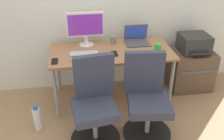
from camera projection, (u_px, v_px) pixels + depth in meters
ground_plane at (111, 98)px, 3.46m from camera, size 5.28×5.28×0.00m
desk at (111, 55)px, 3.14m from camera, size 1.51×0.71×0.71m
office_chair_left at (95, 105)px, 2.63m from camera, size 0.54×0.54×0.94m
office_chair_right at (147, 100)px, 2.70m from camera, size 0.54×0.54×0.94m
side_cabinet at (189, 69)px, 3.59m from camera, size 0.59×0.48×0.56m
printer at (194, 43)px, 3.40m from camera, size 0.38×0.40×0.24m
water_bottle_on_floor at (37, 118)px, 2.86m from camera, size 0.09×0.09×0.31m
desktop_monitor at (85, 27)px, 3.14m from camera, size 0.48×0.18×0.43m
open_laptop at (137, 39)px, 3.30m from camera, size 0.31×0.26×0.23m
keyboard_by_monitor at (84, 54)px, 3.02m from camera, size 0.34×0.12×0.02m
keyboard_by_laptop at (147, 56)px, 2.97m from camera, size 0.34×0.12×0.02m
mouse_by_monitor at (73, 58)px, 2.89m from camera, size 0.06×0.10×0.03m
mouse_by_laptop at (91, 58)px, 2.89m from camera, size 0.06×0.10×0.03m
coffee_mug at (158, 47)px, 3.09m from camera, size 0.08×0.08×0.09m
pen_cup at (113, 40)px, 3.27m from camera, size 0.07×0.07×0.10m
phone_near_monitor at (114, 54)px, 3.02m from camera, size 0.07×0.14×0.01m
phone_near_laptop at (55, 61)px, 2.85m from camera, size 0.07×0.14×0.01m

